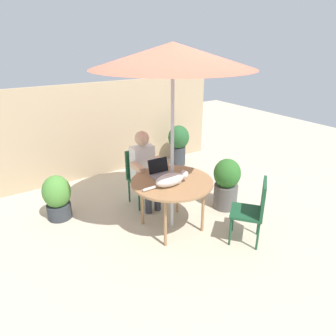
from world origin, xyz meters
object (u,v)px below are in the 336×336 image
(chair_empty, at_px, (254,207))
(laptop, at_px, (160,170))
(person_seated, at_px, (145,166))
(patio_table, at_px, (172,185))
(potted_plant_corner, at_px, (226,183))
(chair_occupied, at_px, (140,173))
(patio_umbrella, at_px, (173,56))
(cat, at_px, (171,180))
(potted_plant_near_fence, at_px, (179,142))
(potted_plant_by_chair, at_px, (57,197))

(chair_empty, bearing_deg, laptop, 123.30)
(chair_empty, relative_size, person_seated, 0.72)
(patio_table, xyz_separation_m, potted_plant_corner, (1.02, 0.01, -0.25))
(chair_occupied, bearing_deg, patio_table, -90.00)
(patio_umbrella, relative_size, chair_empty, 2.79)
(person_seated, xyz_separation_m, cat, (-0.09, -0.86, 0.13))
(potted_plant_near_fence, distance_m, potted_plant_corner, 1.92)
(patio_table, bearing_deg, potted_plant_near_fence, 52.89)
(laptop, distance_m, potted_plant_near_fence, 2.19)
(potted_plant_corner, bearing_deg, potted_plant_by_chair, 153.95)
(patio_umbrella, distance_m, person_seated, 1.78)
(patio_table, xyz_separation_m, laptop, (-0.02, 0.27, 0.12))
(person_seated, bearing_deg, potted_plant_by_chair, 163.26)
(potted_plant_near_fence, height_order, potted_plant_by_chair, potted_plant_near_fence)
(person_seated, xyz_separation_m, potted_plant_by_chair, (-1.26, 0.38, -0.33))
(person_seated, height_order, potted_plant_by_chair, person_seated)
(patio_umbrella, bearing_deg, patio_table, 0.00)
(person_seated, distance_m, laptop, 0.49)
(patio_table, xyz_separation_m, person_seated, (0.00, 0.75, 0.01))
(chair_empty, xyz_separation_m, potted_plant_corner, (0.32, 0.84, -0.09))
(chair_occupied, distance_m, person_seated, 0.23)
(patio_umbrella, distance_m, cat, 1.49)
(chair_occupied, xyz_separation_m, potted_plant_near_fence, (1.43, 0.98, -0.02))
(potted_plant_corner, bearing_deg, person_seated, 144.22)
(chair_empty, relative_size, potted_plant_by_chair, 1.29)
(patio_umbrella, xyz_separation_m, potted_plant_by_chair, (-1.26, 1.13, -1.94))
(patio_table, relative_size, person_seated, 0.90)
(patio_umbrella, xyz_separation_m, potted_plant_near_fence, (1.43, 1.88, -1.80))
(chair_occupied, xyz_separation_m, potted_plant_by_chair, (-1.26, 0.22, -0.16))
(potted_plant_corner, bearing_deg, chair_empty, -111.06)
(chair_occupied, height_order, potted_plant_near_fence, chair_occupied)
(cat, bearing_deg, chair_occupied, 85.17)
(chair_empty, height_order, potted_plant_corner, chair_empty)
(potted_plant_corner, bearing_deg, patio_table, -179.22)
(patio_table, distance_m, potted_plant_near_fence, 2.37)
(laptop, height_order, potted_plant_corner, laptop)
(laptop, bearing_deg, patio_umbrella, -84.75)
(chair_empty, distance_m, cat, 1.10)
(potted_plant_by_chair, bearing_deg, person_seated, -16.74)
(person_seated, height_order, cat, person_seated)
(patio_table, xyz_separation_m, chair_occupied, (0.00, 0.91, -0.16))
(patio_table, height_order, potted_plant_near_fence, potted_plant_near_fence)
(person_seated, relative_size, potted_plant_near_fence, 1.44)
(chair_occupied, height_order, chair_empty, same)
(patio_table, distance_m, patio_umbrella, 1.62)
(patio_umbrella, bearing_deg, cat, -128.51)
(potted_plant_near_fence, bearing_deg, potted_plant_by_chair, -164.20)
(person_seated, bearing_deg, chair_occupied, 90.00)
(potted_plant_corner, bearing_deg, chair_occupied, 138.82)
(patio_table, height_order, potted_plant_corner, potted_plant_corner)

